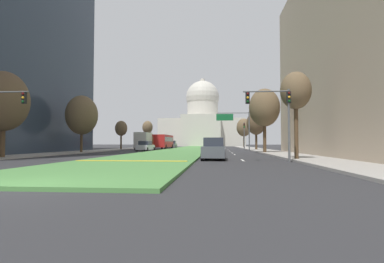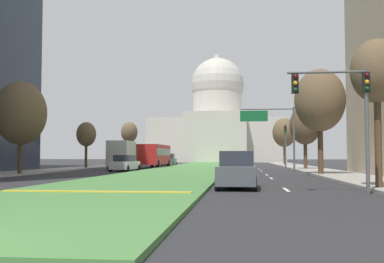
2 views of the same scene
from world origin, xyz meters
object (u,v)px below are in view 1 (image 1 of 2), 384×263
(traffic_light_near_right, at_px, (277,109))
(street_tree_left_distant, at_px, (148,128))
(city_bus, at_px, (163,141))
(street_tree_left_far, at_px, (121,129))
(street_tree_right_mid, at_px, (264,108))
(street_tree_right_distant, at_px, (244,128))
(street_tree_right_far, at_px, (256,123))
(sedan_distant, at_px, (216,145))
(capitol_building, at_px, (202,123))
(street_tree_left_near, at_px, (3,101))
(street_tree_left_mid, at_px, (82,115))
(sedan_lead_stopped, at_px, (214,149))
(traffic_light_far_right, at_px, (244,132))
(overhead_guide_sign, at_px, (237,123))
(sedan_midblock, at_px, (145,146))
(box_truck_delivery, at_px, (144,141))
(sedan_far_horizon, at_px, (172,145))
(street_tree_right_near, at_px, (296,92))

(traffic_light_near_right, relative_size, street_tree_left_distant, 0.73)
(traffic_light_near_right, relative_size, city_bus, 0.47)
(street_tree_left_far, bearing_deg, traffic_light_near_right, -55.81)
(street_tree_right_mid, height_order, street_tree_right_distant, street_tree_right_mid)
(street_tree_right_far, height_order, sedan_distant, street_tree_right_far)
(street_tree_left_far, bearing_deg, capitol_building, 78.38)
(street_tree_left_near, height_order, street_tree_left_mid, street_tree_left_mid)
(street_tree_left_near, xyz_separation_m, street_tree_right_mid, (24.50, 15.20, 0.98))
(street_tree_right_far, relative_size, street_tree_left_distant, 0.98)
(street_tree_left_near, xyz_separation_m, sedan_lead_stopped, (18.05, 0.37, -4.11))
(traffic_light_near_right, height_order, street_tree_left_near, street_tree_left_near)
(street_tree_left_mid, distance_m, sedan_distant, 29.90)
(street_tree_right_far, bearing_deg, street_tree_left_near, -130.59)
(street_tree_left_near, height_order, street_tree_right_far, street_tree_left_near)
(traffic_light_far_right, bearing_deg, street_tree_right_distant, 85.03)
(street_tree_left_mid, distance_m, street_tree_left_distant, 39.48)
(overhead_guide_sign, relative_size, street_tree_left_near, 0.86)
(capitol_building, bearing_deg, street_tree_left_distant, -108.46)
(street_tree_left_mid, height_order, sedan_midblock, street_tree_left_mid)
(capitol_building, bearing_deg, box_truck_delivery, -96.98)
(traffic_light_near_right, height_order, street_tree_right_mid, street_tree_right_mid)
(sedan_lead_stopped, relative_size, box_truck_delivery, 0.66)
(sedan_distant, bearing_deg, sedan_midblock, -128.46)
(street_tree_left_far, relative_size, city_bus, 0.50)
(sedan_midblock, bearing_deg, city_bus, 88.63)
(street_tree_right_mid, xyz_separation_m, street_tree_left_distant, (-24.74, 37.78, -0.55))
(traffic_light_near_right, distance_m, street_tree_right_distant, 55.72)
(sedan_lead_stopped, distance_m, box_truck_delivery, 31.72)
(box_truck_delivery, bearing_deg, street_tree_right_distant, 49.74)
(sedan_lead_stopped, bearing_deg, sedan_far_horizon, 102.80)
(street_tree_left_mid, relative_size, street_tree_right_mid, 0.90)
(traffic_light_far_right, bearing_deg, sedan_far_horizon, 135.48)
(street_tree_left_near, relative_size, box_truck_delivery, 1.18)
(street_tree_left_near, height_order, street_tree_left_distant, street_tree_left_near)
(street_tree_right_distant, bearing_deg, street_tree_left_near, -115.38)
(traffic_light_near_right, distance_m, sedan_midblock, 30.28)
(overhead_guide_sign, bearing_deg, street_tree_right_distant, 82.51)
(street_tree_left_near, height_order, sedan_midblock, street_tree_left_near)
(street_tree_right_near, xyz_separation_m, city_bus, (-17.45, 37.45, -3.62))
(traffic_light_far_right, xyz_separation_m, street_tree_right_near, (1.07, -32.24, 2.07))
(street_tree_right_far, bearing_deg, sedan_lead_stopped, -103.96)
(sedan_lead_stopped, bearing_deg, city_bus, 106.65)
(street_tree_right_near, bearing_deg, street_tree_right_far, 88.40)
(overhead_guide_sign, bearing_deg, box_truck_delivery, 166.30)
(capitol_building, relative_size, overhead_guide_sign, 4.90)
(traffic_light_near_right, bearing_deg, box_truck_delivery, 119.08)
(sedan_distant, bearing_deg, street_tree_left_near, -115.67)
(street_tree_right_distant, height_order, sedan_lead_stopped, street_tree_right_distant)
(street_tree_right_near, xyz_separation_m, street_tree_right_mid, (0.04, 15.40, 0.54))
(traffic_light_far_right, distance_m, sedan_distant, 8.03)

